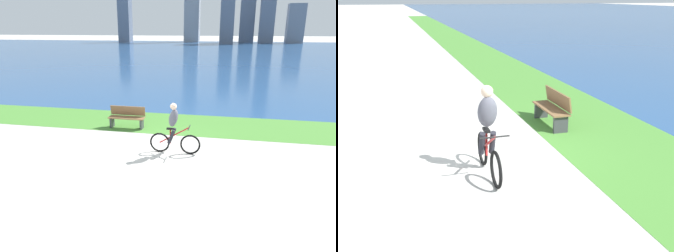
% 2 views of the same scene
% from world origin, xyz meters
% --- Properties ---
extents(ground_plane, '(300.00, 300.00, 0.00)m').
position_xyz_m(ground_plane, '(0.00, 0.00, 0.00)').
color(ground_plane, '#B2AFA8').
extents(grass_strip_bayside, '(120.00, 3.07, 0.01)m').
position_xyz_m(grass_strip_bayside, '(0.00, 3.37, 0.00)').
color(grass_strip_bayside, '#478433').
rests_on(grass_strip_bayside, ground).
extents(cyclist_lead, '(1.71, 0.52, 1.72)m').
position_xyz_m(cyclist_lead, '(1.08, 0.10, 0.84)').
color(cyclist_lead, black).
rests_on(cyclist_lead, ground).
extents(bench_near_path, '(1.50, 0.47, 0.90)m').
position_xyz_m(bench_near_path, '(-1.34, 2.43, 0.45)').
color(bench_near_path, brown).
rests_on(bench_near_path, ground).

